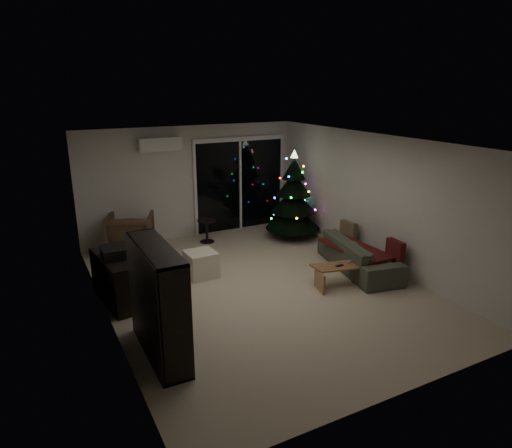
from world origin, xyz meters
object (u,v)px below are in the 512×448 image
Objects in this scene: armchair at (131,234)px; sofa at (359,254)px; coffee_table at (346,274)px; christmas_tree at (293,195)px; media_cabinet at (117,280)px; bookshelf at (144,305)px.

armchair is 0.45× the size of sofa.
armchair is 4.45m from coffee_table.
armchair is 0.45× the size of christmas_tree.
armchair is 0.78× the size of coffee_table.
coffee_table is (3.66, -1.15, -0.20)m from media_cabinet.
christmas_tree is at bearing 91.69° from coffee_table.
armchair is at bearing 64.37° from media_cabinet.
sofa is 1.76× the size of coffee_table.
media_cabinet is (0.00, 1.75, -0.35)m from bookshelf.
christmas_tree is (3.48, -0.72, 0.59)m from armchair.
sofa is at bearing 162.78° from armchair.
armchair is at bearing 144.93° from coffee_table.
sofa is (4.30, 1.02, -0.44)m from bookshelf.
media_cabinet is 2.28m from armchair.
coffee_table is at bearing -101.54° from christmas_tree.
christmas_tree reaches higher than armchair.
bookshelf is 0.72× the size of sofa.
media_cabinet reaches higher than coffee_table.
sofa is (3.59, -2.89, -0.12)m from armchair.
media_cabinet is at bearing 91.74° from sofa.
bookshelf is at bearing -157.49° from coffee_table.
media_cabinet is 1.07× the size of coffee_table.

